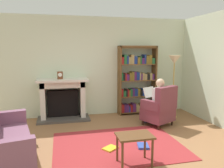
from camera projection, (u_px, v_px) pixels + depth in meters
ground at (122, 152)px, 3.98m from camera, size 14.00×14.00×0.00m
back_wall at (97, 67)px, 6.24m from camera, size 5.60×0.10×2.70m
side_wall_right at (211, 68)px, 5.59m from camera, size 0.10×5.20×2.70m
area_rug at (118, 145)px, 4.27m from camera, size 2.40×1.80×0.01m
fireplace at (63, 97)px, 5.89m from camera, size 1.33×0.64×1.07m
mantel_clock at (60, 75)px, 5.69m from camera, size 0.14×0.14×0.19m
bookshelf at (137, 81)px, 6.34m from camera, size 1.08×0.32×1.92m
armchair_reading at (160, 108)px, 5.34m from camera, size 0.85×0.84×0.97m
seated_reader at (156, 100)px, 5.40m from camera, size 0.52×0.60×1.14m
sofa_floral at (4, 143)px, 3.60m from camera, size 1.06×1.81×0.85m
side_table at (134, 140)px, 3.50m from camera, size 0.56×0.39×0.49m
scattered_books at (131, 147)px, 4.14m from camera, size 0.90×0.36×0.04m
floor_lamp at (174, 65)px, 5.86m from camera, size 0.32×0.32×1.67m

